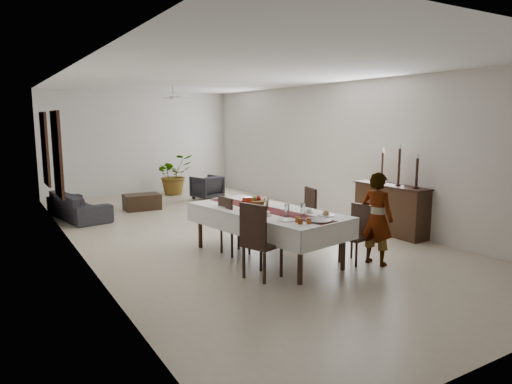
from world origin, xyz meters
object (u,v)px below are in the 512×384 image
object	(u,v)px
dining_table_top	(266,212)
woman	(377,219)
red_pitcher	(247,204)
sideboard_body	(391,210)
sofa	(79,205)

from	to	relation	value
dining_table_top	woman	bearing A→B (deg)	-51.39
red_pitcher	sideboard_body	distance (m)	3.43
red_pitcher	sofa	bearing A→B (deg)	110.68
sideboard_body	sofa	size ratio (longest dim) A/B	0.78
woman	sideboard_body	bearing A→B (deg)	-67.71
red_pitcher	woman	world-z (taller)	woman
dining_table_top	sideboard_body	bearing A→B (deg)	-8.16
dining_table_top	red_pitcher	world-z (taller)	red_pitcher
woman	sofa	size ratio (longest dim) A/B	0.71
red_pitcher	woman	size ratio (longest dim) A/B	0.15
dining_table_top	sofa	size ratio (longest dim) A/B	1.25
dining_table_top	sideboard_body	distance (m)	3.11
dining_table_top	red_pitcher	size ratio (longest dim) A/B	12.00
sideboard_body	sofa	xyz separation A→B (m)	(-5.24, 4.90, -0.18)
dining_table_top	sideboard_body	world-z (taller)	sideboard_body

